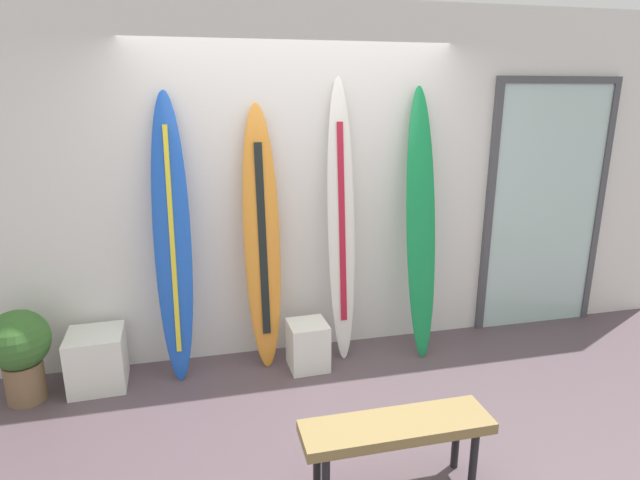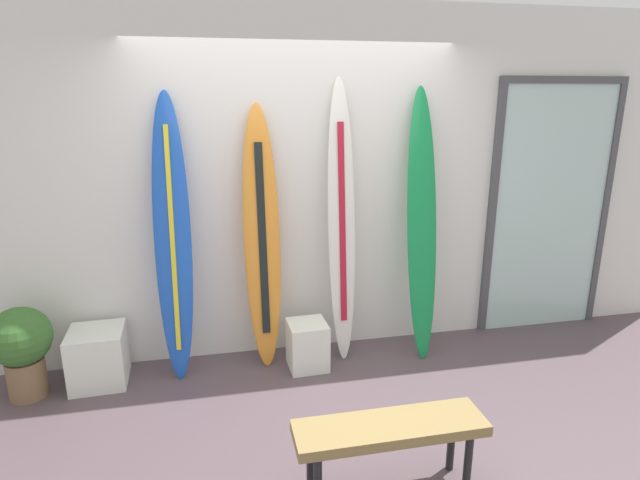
{
  "view_description": "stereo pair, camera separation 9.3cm",
  "coord_description": "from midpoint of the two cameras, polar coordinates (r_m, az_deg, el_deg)",
  "views": [
    {
      "loc": [
        -0.76,
        -2.82,
        2.12
      ],
      "look_at": [
        0.13,
        0.95,
        1.02
      ],
      "focal_mm": 29.12,
      "sensor_mm": 36.0,
      "label": 1
    },
    {
      "loc": [
        -0.67,
        -2.84,
        2.12
      ],
      "look_at": [
        0.13,
        0.95,
        1.02
      ],
      "focal_mm": 29.12,
      "sensor_mm": 36.0,
      "label": 2
    }
  ],
  "objects": [
    {
      "name": "potted_plant",
      "position": [
        4.27,
        -30.67,
        -10.25
      ],
      "size": [
        0.42,
        0.42,
        0.68
      ],
      "color": "brown",
      "rests_on": "ground"
    },
    {
      "name": "surfboard_emerald",
      "position": [
        4.26,
        10.41,
        1.41
      ],
      "size": [
        0.26,
        0.45,
        2.18
      ],
      "color": "#158343",
      "rests_on": "ground"
    },
    {
      "name": "wall_back",
      "position": [
        4.25,
        -3.47,
        6.08
      ],
      "size": [
        7.2,
        0.2,
        2.8
      ],
      "primitive_type": "cube",
      "color": "silver",
      "rests_on": "ground"
    },
    {
      "name": "glass_door",
      "position": [
        5.09,
        23.06,
        3.74
      ],
      "size": [
        1.19,
        0.06,
        2.26
      ],
      "color": "silver",
      "rests_on": "ground"
    },
    {
      "name": "display_block_center",
      "position": [
        4.3,
        -23.86,
        -11.91
      ],
      "size": [
        0.41,
        0.41,
        0.42
      ],
      "color": "silver",
      "rests_on": "ground"
    },
    {
      "name": "display_block_left",
      "position": [
        4.2,
        -1.99,
        -11.48
      ],
      "size": [
        0.31,
        0.31,
        0.38
      ],
      "color": "white",
      "rests_on": "ground"
    },
    {
      "name": "bench",
      "position": [
        2.97,
        7.46,
        -20.18
      ],
      "size": [
        1.03,
        0.28,
        0.44
      ],
      "color": "olive",
      "rests_on": "ground"
    },
    {
      "name": "surfboard_cobalt",
      "position": [
        3.97,
        -16.54,
        -0.25
      ],
      "size": [
        0.29,
        0.37,
        2.15
      ],
      "color": "blue",
      "rests_on": "ground"
    },
    {
      "name": "surfboard_sunset",
      "position": [
        4.02,
        -7.05,
        -0.0
      ],
      "size": [
        0.29,
        0.31,
        2.06
      ],
      "color": "orange",
      "rests_on": "ground"
    },
    {
      "name": "ground",
      "position": [
        3.62,
        0.73,
        -20.41
      ],
      "size": [
        8.0,
        8.0,
        0.04
      ],
      "primitive_type": "cube",
      "color": "#524349"
    },
    {
      "name": "surfboard_ivory",
      "position": [
        4.12,
        1.71,
        1.53
      ],
      "size": [
        0.22,
        0.32,
        2.24
      ],
      "color": "silver",
      "rests_on": "ground"
    }
  ]
}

